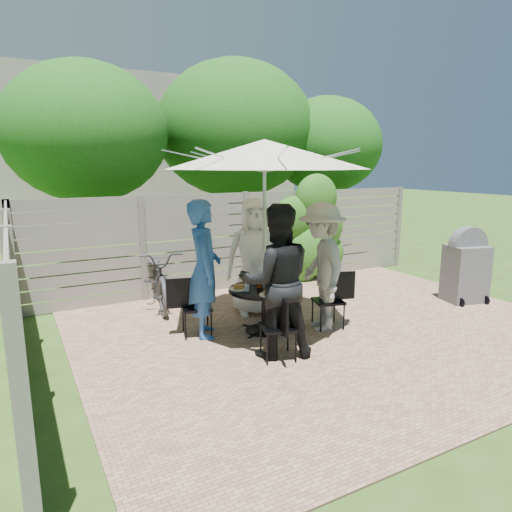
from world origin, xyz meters
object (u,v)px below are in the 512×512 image
chair_front (278,340)px  glass_right (280,281)px  person_front (276,282)px  plate_front (269,294)px  person_left (204,269)px  glass_front (275,288)px  syrup_jug (259,282)px  bbq_grill (466,268)px  chair_left (196,319)px  glass_left (247,286)px  glass_back (254,279)px  person_right (321,267)px  coffee_cup (268,280)px  umbrella (265,154)px  plate_right (289,285)px  plate_back (260,280)px  chair_right (329,312)px  plate_left (239,288)px  chair_back (253,295)px  person_back (254,257)px  patio_table (264,302)px  bicycle (158,277)px

chair_front → glass_right: size_ratio=6.07×
person_front → plate_front: size_ratio=7.35×
person_left → glass_front: bearing=-105.5°
syrup_jug → bbq_grill: bearing=-6.8°
person_front → glass_front: (0.28, 0.51, -0.24)m
chair_left → glass_left: size_ratio=6.03×
chair_front → bbq_grill: bbq_grill is taller
glass_back → person_right: bearing=-34.4°
person_left → coffee_cup: 0.99m
syrup_jug → umbrella: bearing=-58.7°
person_right → person_front: bearing=-45.0°
chair_front → person_front: bearing=-2.3°
glass_back → glass_left: bearing=-131.9°
person_front → plate_right: size_ratio=7.35×
person_left → plate_back: person_left is taller
person_front → chair_right: size_ratio=2.28×
person_left → plate_left: bearing=-90.0°
chair_right → bbq_grill: bbq_grill is taller
chair_back → glass_right: (-0.03, -0.90, 0.45)m
person_back → person_front: 1.66m
patio_table → glass_right: glass_right is taller
chair_back → syrup_jug: (-0.35, -0.85, 0.46)m
umbrella → chair_left: 2.43m
person_back → glass_back: size_ratio=13.37×
plate_left → glass_front: bearing=-48.1°
coffee_cup → bicycle: (-1.12, 1.76, -0.21)m
chair_left → coffee_cup: size_ratio=7.04×
plate_right → syrup_jug: 0.43m
bbq_grill → syrup_jug: bearing=-173.3°
person_back → syrup_jug: person_back is taller
person_back → person_right: person_back is taller
person_front → glass_front: person_front is taller
chair_front → plate_back: size_ratio=3.27×
chair_front → glass_front: bearing=-11.0°
umbrella → glass_left: size_ratio=25.12×
person_right → plate_right: size_ratio=7.12×
chair_back → person_left: size_ratio=0.47×
bbq_grill → person_right: bearing=-168.7°
glass_left → chair_front: bearing=-92.1°
plate_front → glass_back: (0.10, 0.62, 0.05)m
plate_back → bicycle: (-1.07, 1.60, -0.17)m
chair_back → plate_left: size_ratio=3.48×
plate_left → glass_front: glass_front is taller
patio_table → glass_left: (-0.28, -0.02, 0.27)m
chair_left → person_front: person_front is taller
chair_back → person_right: (0.47, -1.18, 0.65)m
person_front → chair_right: person_front is taller
glass_front → bbq_grill: size_ratio=0.11×
umbrella → person_back: size_ratio=1.88×
person_back → plate_right: 0.94m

